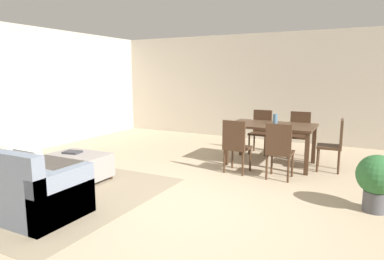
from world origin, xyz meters
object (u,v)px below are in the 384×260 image
at_px(dining_chair_far_right, 299,132).
at_px(dining_chair_head_east, 335,142).
at_px(couch, 1,186).
at_px(ottoman_table, 80,165).
at_px(book_on_ottoman, 72,152).
at_px(dining_chair_near_right, 279,148).
at_px(dining_chair_far_left, 261,129).
at_px(dining_chair_near_left, 236,143).
at_px(vase_centerpiece, 275,119).
at_px(dining_table, 271,129).
at_px(potted_plant, 377,179).

xyz_separation_m(dining_chair_far_right, dining_chair_head_east, (0.74, -0.83, 0.00)).
relative_size(couch, dining_chair_far_right, 2.42).
bearing_deg(couch, dining_chair_head_east, 45.96).
relative_size(couch, ottoman_table, 2.36).
distance_m(dining_chair_far_right, book_on_ottoman, 4.39).
bearing_deg(dining_chair_far_right, dining_chair_near_right, -90.22).
bearing_deg(ottoman_table, dining_chair_far_left, 57.18).
relative_size(dining_chair_near_right, book_on_ottoman, 3.54).
bearing_deg(dining_chair_head_east, dining_chair_near_left, -148.90).
relative_size(dining_chair_far_right, vase_centerpiece, 4.71).
height_order(ottoman_table, dining_chair_far_left, dining_chair_far_left).
bearing_deg(dining_table, vase_centerpiece, 25.21).
distance_m(dining_chair_near_left, dining_chair_far_left, 1.70).
relative_size(dining_chair_near_left, dining_chair_far_left, 1.00).
bearing_deg(ottoman_table, dining_chair_far_right, 48.46).
height_order(couch, potted_plant, couch).
bearing_deg(dining_chair_near_left, dining_chair_far_right, 66.61).
distance_m(dining_table, dining_chair_near_right, 0.97).
bearing_deg(dining_chair_near_right, vase_centerpiece, 107.94).
bearing_deg(dining_chair_near_left, dining_table, 66.17).
bearing_deg(couch, dining_chair_near_left, 53.25).
height_order(ottoman_table, dining_chair_head_east, dining_chair_head_east).
height_order(dining_chair_far_left, dining_chair_head_east, same).
bearing_deg(dining_chair_near_right, dining_chair_far_right, 89.78).
bearing_deg(vase_centerpiece, couch, -124.46).
bearing_deg(dining_chair_near_right, couch, -135.61).
height_order(dining_chair_near_right, dining_chair_head_east, same).
distance_m(dining_chair_near_right, dining_chair_head_east, 1.19).
xyz_separation_m(ottoman_table, vase_centerpiece, (2.54, 2.37, 0.61)).
xyz_separation_m(dining_chair_near_left, potted_plant, (2.10, -0.77, -0.10)).
distance_m(ottoman_table, dining_chair_near_right, 3.20).
bearing_deg(book_on_ottoman, dining_table, 42.27).
bearing_deg(couch, dining_chair_far_left, 65.52).
distance_m(dining_chair_near_right, potted_plant, 1.55).
bearing_deg(couch, dining_chair_near_right, 44.39).
xyz_separation_m(book_on_ottoman, potted_plant, (4.32, 0.74, -0.03)).
xyz_separation_m(ottoman_table, dining_table, (2.48, 2.35, 0.43)).
bearing_deg(potted_plant, book_on_ottoman, -170.33).
bearing_deg(couch, dining_table, 55.98).
bearing_deg(book_on_ottoman, dining_chair_near_left, 34.07).
bearing_deg(dining_table, ottoman_table, -136.57).
bearing_deg(dining_chair_far_right, dining_chair_near_left, -113.39).
relative_size(couch, dining_chair_near_left, 2.42).
bearing_deg(book_on_ottoman, potted_plant, 9.67).
bearing_deg(dining_chair_near_right, dining_table, 111.92).
xyz_separation_m(couch, dining_table, (2.48, 3.67, 0.37)).
bearing_deg(couch, book_on_ottoman, 95.61).
distance_m(dining_chair_far_right, dining_chair_head_east, 1.11).
height_order(ottoman_table, dining_table, dining_table).
height_order(dining_table, vase_centerpiece, vase_centerpiece).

